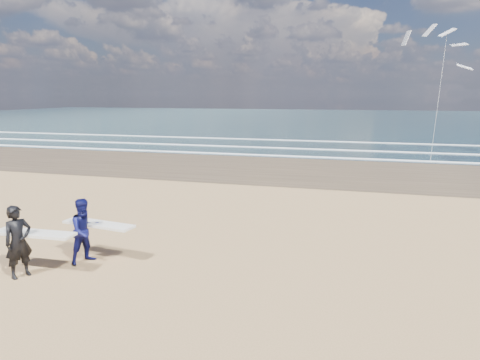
% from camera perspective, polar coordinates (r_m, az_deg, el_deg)
% --- Properties ---
extents(ocean, '(220.00, 100.00, 0.02)m').
position_cam_1_polar(ocean, '(81.98, 23.95, 7.19)').
color(ocean, '#182E36').
rests_on(ocean, ground).
extents(surfer_near, '(2.22, 1.07, 1.90)m').
position_cam_1_polar(surfer_near, '(12.41, -27.25, -7.20)').
color(surfer_near, black).
rests_on(surfer_near, ground).
extents(surfer_far, '(2.25, 1.31, 1.83)m').
position_cam_1_polar(surfer_far, '(12.74, -19.83, -6.32)').
color(surfer_far, '#0C0E44').
rests_on(surfer_far, ground).
extents(kite_1, '(5.64, 4.72, 10.22)m').
position_cam_1_polar(kite_1, '(34.92, 25.22, 11.93)').
color(kite_1, slate).
rests_on(kite_1, ground).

